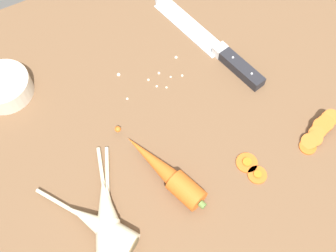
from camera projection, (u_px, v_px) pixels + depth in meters
ground_plane at (163, 127)px, 81.37cm from camera, size 120.00×90.00×4.00cm
chefs_knife at (202, 36)px, 89.57cm from camera, size 9.67×34.73×4.18cm
whole_carrot at (165, 172)px, 72.24cm from camera, size 9.17×21.66×4.20cm
parsnip_front at (107, 213)px, 68.70cm from camera, size 7.92×18.86×4.00cm
parsnip_mid_left at (108, 222)px, 67.94cm from camera, size 10.71×20.36×4.00cm
parsnip_mid_right at (101, 226)px, 67.59cm from camera, size 12.62×18.44×4.00cm
carrot_slice_stack at (319, 131)px, 77.17cm from camera, size 9.92×5.52×3.90cm
carrot_slice_stray_near at (247, 162)px, 75.01cm from camera, size 4.06×4.06×0.70cm
carrot_slice_stray_mid at (257, 174)px, 73.84cm from camera, size 3.56×3.56×0.70cm
prep_bowl at (4, 86)px, 81.15cm from camera, size 11.00×11.00×4.00cm
mince_crumbs at (151, 75)px, 84.80cm from camera, size 14.56×8.38×0.74cm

